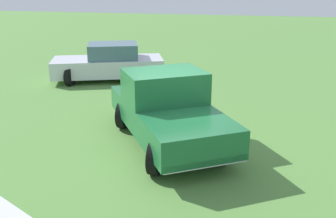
# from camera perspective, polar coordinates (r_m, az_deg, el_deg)

# --- Properties ---
(ground_plane) EXTENTS (80.00, 80.00, 0.00)m
(ground_plane) POSITION_cam_1_polar(r_m,az_deg,el_deg) (10.02, 0.64, -4.43)
(ground_plane) COLOR #54843D
(pickup_truck) EXTENTS (4.81, 4.06, 1.80)m
(pickup_truck) POSITION_cam_1_polar(r_m,az_deg,el_deg) (9.56, -0.23, 0.34)
(pickup_truck) COLOR black
(pickup_truck) RESTS_ON ground_plane
(sedan_near) EXTENTS (3.32, 4.79, 1.50)m
(sedan_near) POSITION_cam_1_polar(r_m,az_deg,el_deg) (16.15, -8.65, 6.72)
(sedan_near) COLOR black
(sedan_near) RESTS_ON ground_plane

